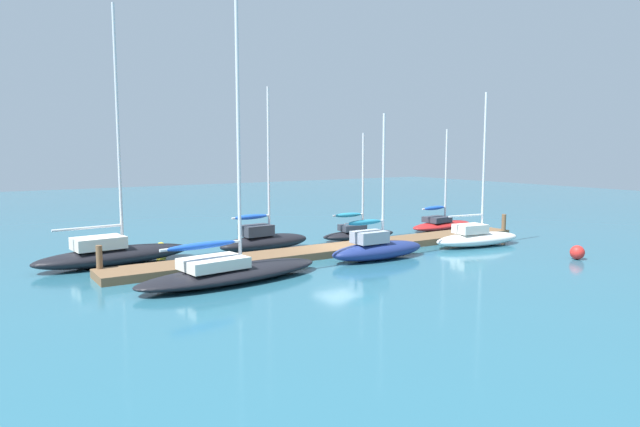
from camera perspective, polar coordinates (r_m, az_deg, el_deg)
The scene contains 13 objects.
ground_plane at distance 31.82m, azimuth 1.96°, elevation -3.93°, with size 120.00×120.00×0.00m, color #286075.
dock_pier at distance 31.79m, azimuth 1.97°, elevation -3.59°, with size 25.84×2.26×0.38m, color brown.
dock_piling_near_end at distance 27.64m, azimuth -21.17°, elevation -4.47°, with size 0.28×0.28×1.45m, color brown.
dock_piling_far_end at distance 39.51m, azimuth 17.88°, elevation -1.12°, with size 0.28×0.28×1.45m, color brown.
sailboat_0 at distance 30.26m, azimuth -19.95°, elevation -3.67°, with size 8.03×3.05×12.73m.
sailboat_1 at distance 25.16m, azimuth -9.05°, elevation -5.57°, with size 9.08×3.61×12.97m.
sailboat_2 at distance 32.43m, azimuth -5.63°, elevation -2.60°, with size 5.78×2.15×9.17m.
sailboat_3 at distance 29.91m, azimuth 5.71°, elevation -3.41°, with size 5.74×1.72×7.56m.
sailboat_4 at distance 36.22m, azimuth 3.81°, elevation -1.90°, with size 5.23×2.06×6.73m.
sailboat_5 at distance 35.11m, azimuth 15.40°, elevation -2.25°, with size 6.08×2.50×9.01m.
sailboat_6 at distance 41.42m, azimuth 12.02°, elevation -0.98°, with size 5.89×2.49×7.09m.
mooring_buoy_red at distance 32.76m, azimuth 24.31°, elevation -3.56°, with size 0.74×0.74×0.74m, color red.
mooring_buoy_yellow at distance 33.15m, azimuth -15.61°, elevation -3.26°, with size 0.56×0.56×0.56m, color yellow.
Camera 1 is at (-17.92, -25.64, 5.83)m, focal length 32.03 mm.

